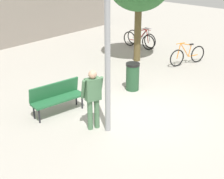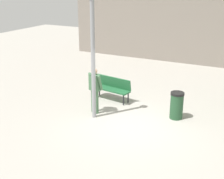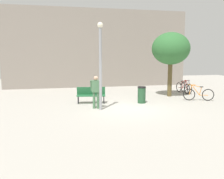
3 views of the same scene
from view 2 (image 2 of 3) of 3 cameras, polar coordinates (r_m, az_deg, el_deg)
ground_plane at (r=10.66m, az=3.60°, el=-6.45°), size 36.00×36.00×0.00m
building_facade at (r=19.04m, az=16.33°, el=14.51°), size 15.59×2.00×6.53m
lamppost at (r=10.52m, az=-3.45°, el=7.38°), size 0.28×0.28×4.28m
person_by_lamppost at (r=11.31m, az=-3.12°, el=0.40°), size 0.63×0.43×1.67m
park_bench at (r=12.67m, az=0.03°, el=0.53°), size 1.65×0.72×0.92m
trash_bin at (r=11.22m, az=11.51°, el=-2.79°), size 0.47×0.47×0.95m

